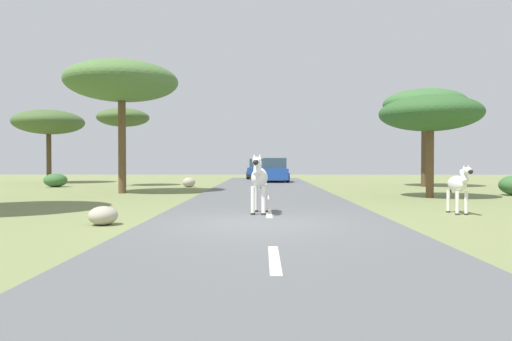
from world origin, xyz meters
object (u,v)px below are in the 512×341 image
at_px(car_1, 260,170).
at_px(zebra_2, 458,185).
at_px(car_0, 274,171).
at_px(bush_0, 56,180).
at_px(tree_5, 425,104).
at_px(tree_0, 122,82).
at_px(tree_1, 123,119).
at_px(rock_1, 103,216).
at_px(rock_3, 189,182).
at_px(tree_6, 49,122).
at_px(zebra_0, 259,178).
at_px(tree_3, 430,114).

bearing_deg(car_1, zebra_2, 106.06).
distance_m(car_0, bush_0, 14.71).
distance_m(car_1, tree_5, 16.43).
relative_size(tree_0, tree_1, 1.29).
distance_m(tree_1, bush_0, 5.44).
height_order(car_1, rock_1, car_1).
bearing_deg(rock_3, car_0, 51.43).
relative_size(tree_5, rock_1, 8.49).
xyz_separation_m(tree_1, tree_5, (18.50, -0.66, 0.79)).
bearing_deg(rock_3, tree_5, 3.03).
relative_size(tree_6, rock_3, 6.71).
distance_m(tree_1, tree_5, 18.53).
bearing_deg(car_1, zebra_0, 94.35).
bearing_deg(bush_0, tree_5, 1.92).
bearing_deg(tree_0, tree_6, 128.22).
height_order(car_1, bush_0, car_1).
distance_m(tree_0, rock_3, 7.78).
height_order(zebra_0, tree_3, tree_3).
relative_size(zebra_2, tree_6, 0.29).
bearing_deg(tree_3, zebra_0, -137.12).
bearing_deg(bush_0, rock_1, -62.60).
distance_m(car_0, rock_1, 23.62).
bearing_deg(zebra_2, car_0, -76.81).
distance_m(car_1, bush_0, 17.84).
distance_m(tree_3, bush_0, 21.17).
bearing_deg(bush_0, tree_6, 118.26).
relative_size(car_1, tree_1, 0.92).
distance_m(car_1, tree_1, 14.82).
distance_m(bush_0, rock_3, 7.98).
xyz_separation_m(tree_6, rock_1, (11.51, -22.01, -4.09)).
bearing_deg(rock_1, zebra_0, 28.75).
height_order(tree_0, rock_1, tree_0).
bearing_deg(zebra_2, tree_0, -35.03).
xyz_separation_m(rock_1, rock_3, (-0.66, 16.64, 0.06)).
height_order(tree_1, tree_3, tree_1).
distance_m(tree_1, rock_1, 19.14).
bearing_deg(car_1, tree_6, 31.29).
distance_m(car_0, tree_6, 16.47).
relative_size(zebra_2, bush_0, 1.10).
height_order(tree_5, rock_1, tree_5).
distance_m(zebra_0, zebra_2, 5.68).
relative_size(car_0, tree_3, 1.04).
bearing_deg(rock_3, zebra_2, -54.93).
relative_size(bush_0, rock_1, 1.96).
distance_m(rock_1, rock_3, 16.66).
xyz_separation_m(car_1, tree_6, (-15.00, -7.73, 3.46)).
bearing_deg(rock_1, tree_6, 117.61).
relative_size(bush_0, rock_3, 1.75).
relative_size(tree_3, rock_1, 6.10).
xyz_separation_m(bush_0, rock_1, (8.63, -16.65, -0.19)).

